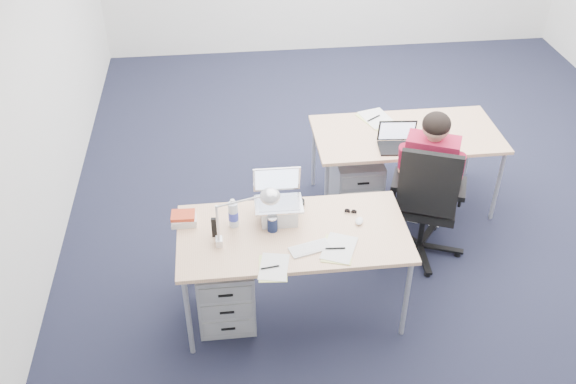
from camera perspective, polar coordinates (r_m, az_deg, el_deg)
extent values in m
plane|color=black|center=(6.06, 9.72, -0.57)|extent=(7.00, 7.00, 0.00)
cube|color=silver|center=(5.32, -21.88, 9.41)|extent=(0.02, 7.00, 2.80)
cube|color=tan|center=(4.45, 0.46, -3.75)|extent=(1.60, 0.80, 0.03)
cylinder|color=#B7BABC|center=(4.44, -8.84, -10.92)|extent=(0.04, 0.04, 0.70)
cylinder|color=#B7BABC|center=(4.58, 10.46, -9.30)|extent=(0.04, 0.04, 0.70)
cylinder|color=#B7BABC|center=(4.94, -8.75, -5.01)|extent=(0.04, 0.04, 0.70)
cylinder|color=#B7BABC|center=(5.07, 8.42, -3.75)|extent=(0.04, 0.04, 0.70)
cube|color=tan|center=(5.64, 10.51, 5.07)|extent=(1.60, 0.80, 0.03)
cylinder|color=#B7BABC|center=(5.40, 3.41, -0.54)|extent=(0.04, 0.04, 0.70)
cylinder|color=#B7BABC|center=(5.82, 18.13, 0.49)|extent=(0.04, 0.04, 0.70)
cylinder|color=#B7BABC|center=(5.97, 2.32, 3.44)|extent=(0.04, 0.04, 0.70)
cylinder|color=#B7BABC|center=(6.35, 15.86, 4.14)|extent=(0.04, 0.04, 0.70)
cylinder|color=black|center=(5.36, 11.87, -2.82)|extent=(0.05, 0.05, 0.43)
cube|color=black|center=(5.23, 12.17, -0.91)|extent=(0.61, 0.61, 0.07)
cube|color=black|center=(4.84, 12.42, 0.71)|extent=(0.43, 0.21, 0.53)
cube|color=maroon|center=(5.06, 12.49, 2.04)|extent=(0.45, 0.35, 0.54)
sphere|color=tan|center=(4.86, 13.05, 5.70)|extent=(0.21, 0.21, 0.21)
cube|color=#A7AAAD|center=(4.72, -5.56, -8.39)|extent=(0.40, 0.50, 0.55)
cube|color=#A7AAAD|center=(5.74, 6.05, 0.85)|extent=(0.40, 0.50, 0.55)
cube|color=white|center=(4.30, 1.99, -5.01)|extent=(0.30, 0.18, 0.01)
ellipsoid|color=white|center=(4.54, 6.36, -2.58)|extent=(0.08, 0.10, 0.03)
cylinder|color=#151F43|center=(4.42, -1.39, -2.82)|extent=(0.09, 0.09, 0.12)
cylinder|color=silver|center=(4.45, -4.89, -1.86)|extent=(0.07, 0.07, 0.22)
cube|color=silver|center=(4.55, -9.25, -2.36)|extent=(0.19, 0.15, 0.08)
cube|color=black|center=(4.39, -6.54, -3.15)|extent=(0.04, 0.03, 0.15)
cube|color=#E9F28C|center=(4.16, -1.36, -6.78)|extent=(0.22, 0.28, 0.01)
cube|color=#E9F28C|center=(4.31, 4.47, -5.09)|extent=(0.29, 0.34, 0.01)
cylinder|color=white|center=(5.66, 13.06, 5.55)|extent=(0.08, 0.08, 0.09)
cube|color=white|center=(5.79, 7.83, 6.43)|extent=(0.32, 0.38, 0.01)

